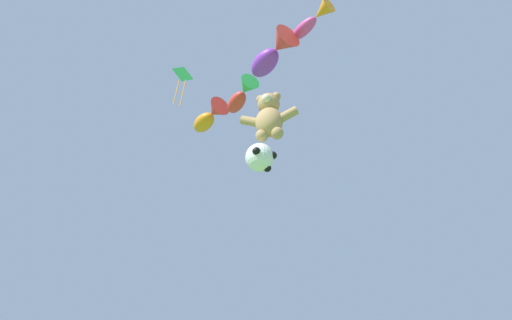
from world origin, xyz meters
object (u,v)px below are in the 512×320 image
Objects in this scene: soccer_ball_kite at (260,157)px; fish_kite_violet at (273,53)px; fish_kite_magenta at (313,20)px; diamond_kite at (182,79)px; teddy_bear_kite at (269,116)px; fish_kite_crimson at (242,95)px; fish_kite_tangerine at (210,117)px.

soccer_ball_kite is 0.46× the size of fish_kite_violet.
soccer_ball_kite is at bearing 149.43° from fish_kite_magenta.
soccer_ball_kite is 0.47× the size of diamond_kite.
fish_kite_magenta is 0.81× the size of diamond_kite.
soccer_ball_kite is at bearing 155.94° from teddy_bear_kite.
fish_kite_violet is 3.47m from diamond_kite.
fish_kite_violet is at bearing -44.92° from fish_kite_crimson.
soccer_ball_kite is 4.47m from fish_kite_crimson.
fish_kite_crimson reaches higher than soccer_ball_kite.
fish_kite_magenta is 5.13m from diamond_kite.
fish_kite_tangerine is (-1.87, 1.27, 0.40)m from fish_kite_crimson.
fish_kite_tangerine reaches higher than diamond_kite.
fish_kite_crimson is 2.70m from diamond_kite.
fish_kite_tangerine is at bearing 142.41° from teddy_bear_kite.
fish_kite_crimson is (-3.31, 2.42, -0.40)m from fish_kite_magenta.
teddy_bear_kite is at bearing 148.31° from fish_kite_magenta.
diamond_kite is at bearing -86.64° from fish_kite_tangerine.
fish_kite_magenta reaches higher than soccer_ball_kite.
teddy_bear_kite is 1.61m from soccer_ball_kite.
fish_kite_magenta reaches higher than fish_kite_violet.
fish_kite_violet is (-1.61, 0.72, -0.40)m from fish_kite_magenta.
soccer_ball_kite is at bearing -38.99° from fish_kite_tangerine.
fish_kite_tangerine reaches higher than soccer_ball_kite.
soccer_ball_kite is 5.33m from fish_kite_magenta.
fish_kite_violet is 1.15× the size of fish_kite_crimson.
fish_kite_crimson is at bearing 133.69° from soccer_ball_kite.
diamond_kite is at bearing -161.27° from soccer_ball_kite.
fish_kite_magenta reaches higher than teddy_bear_kite.
fish_kite_tangerine is at bearing 140.28° from fish_kite_violet.
fish_kite_crimson is (-1.70, 1.70, -0.00)m from fish_kite_violet.
fish_kite_tangerine is 0.96× the size of diamond_kite.
fish_kite_violet is 1.01× the size of diamond_kite.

